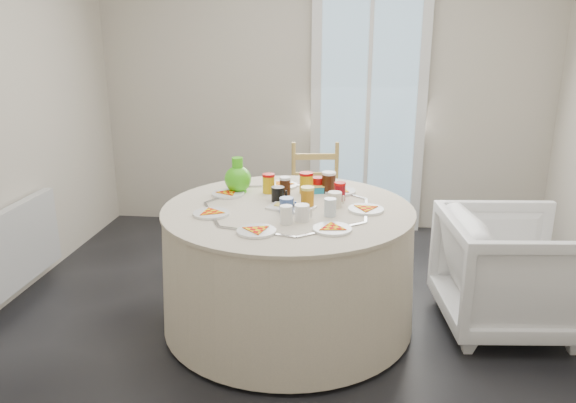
# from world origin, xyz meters

# --- Properties ---
(floor) EXTENTS (4.00, 4.00, 0.00)m
(floor) POSITION_xyz_m (0.00, 0.00, 0.00)
(floor) COLOR black
(floor) RESTS_ON ground
(wall_back) EXTENTS (4.00, 0.02, 2.60)m
(wall_back) POSITION_xyz_m (0.00, 2.00, 1.30)
(wall_back) COLOR #BCB5A3
(wall_back) RESTS_ON floor
(glass_door) EXTENTS (1.00, 0.08, 2.10)m
(glass_door) POSITION_xyz_m (0.40, 1.95, 1.05)
(glass_door) COLOR silver
(glass_door) RESTS_ON floor
(radiator) EXTENTS (0.07, 1.00, 0.55)m
(radiator) POSITION_xyz_m (-1.94, 0.20, 0.38)
(radiator) COLOR silver
(radiator) RESTS_ON floor
(table) EXTENTS (1.54, 1.54, 0.78)m
(table) POSITION_xyz_m (-0.09, 0.11, 0.38)
(table) COLOR beige
(table) RESTS_ON floor
(wooden_chair) EXTENTS (0.46, 0.44, 0.91)m
(wooden_chair) POSITION_xyz_m (0.00, 1.22, 0.47)
(wooden_chair) COLOR tan
(wooden_chair) RESTS_ON floor
(armchair) EXTENTS (0.81, 0.85, 0.80)m
(armchair) POSITION_xyz_m (1.26, 0.22, 0.39)
(armchair) COLOR white
(armchair) RESTS_ON floor
(place_settings) EXTENTS (1.44, 1.44, 0.02)m
(place_settings) POSITION_xyz_m (-0.09, 0.11, 0.77)
(place_settings) COLOR white
(place_settings) RESTS_ON table
(jar_cluster) EXTENTS (0.58, 0.41, 0.15)m
(jar_cluster) POSITION_xyz_m (-0.03, 0.34, 0.82)
(jar_cluster) COLOR #AB7E1A
(jar_cluster) RESTS_ON table
(butter_tub) EXTENTS (0.14, 0.12, 0.05)m
(butter_tub) POSITION_xyz_m (0.04, 0.44, 0.79)
(butter_tub) COLOR teal
(butter_tub) RESTS_ON table
(green_pitcher) EXTENTS (0.22, 0.22, 0.22)m
(green_pitcher) POSITION_xyz_m (-0.45, 0.39, 0.87)
(green_pitcher) COLOR #3FC116
(green_pitcher) RESTS_ON table
(cheese_platter) EXTENTS (0.30, 0.25, 0.03)m
(cheese_platter) POSITION_xyz_m (-0.07, 0.09, 0.77)
(cheese_platter) COLOR white
(cheese_platter) RESTS_ON table
(mugs_glasses) EXTENTS (0.76, 0.76, 0.11)m
(mugs_glasses) POSITION_xyz_m (0.01, 0.10, 0.81)
(mugs_glasses) COLOR gray
(mugs_glasses) RESTS_ON table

